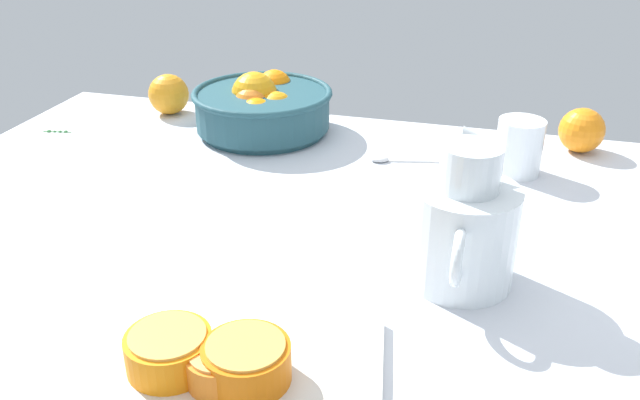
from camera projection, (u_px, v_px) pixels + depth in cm
name	position (u px, v px, depth cm)	size (l,w,h in cm)	color
ground_plane	(309.00, 231.00, 97.48)	(133.56, 91.36, 3.00)	silver
fruit_bowl	(262.00, 107.00, 127.15)	(26.60, 26.60, 11.41)	#234C56
juice_pitcher	(463.00, 236.00, 80.61)	(12.92, 17.08, 18.53)	white
second_glass	(519.00, 150.00, 110.46)	(7.66, 7.66, 9.32)	white
cutting_board	(241.00, 380.00, 66.32)	(28.06, 22.27, 1.26)	beige
orange_half_0	(169.00, 351.00, 66.29)	(8.69, 8.69, 4.07)	orange
orange_half_1	(247.00, 362.00, 64.70)	(8.74, 8.74, 4.23)	orange
orange_half_2	(220.00, 367.00, 64.46)	(6.48, 6.48, 3.61)	orange
loose_orange_0	(582.00, 130.00, 118.90)	(7.99, 7.99, 7.99)	orange
loose_orange_1	(169.00, 94.00, 137.10)	(8.22, 8.22, 8.22)	orange
spoon	(397.00, 159.00, 116.18)	(14.19, 4.47, 1.00)	silver
herb_sprig_0	(57.00, 131.00, 129.13)	(5.49, 1.51, 0.88)	#418245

